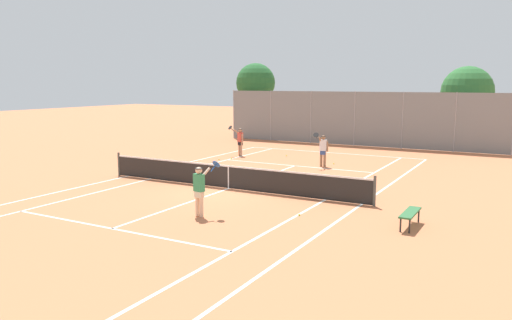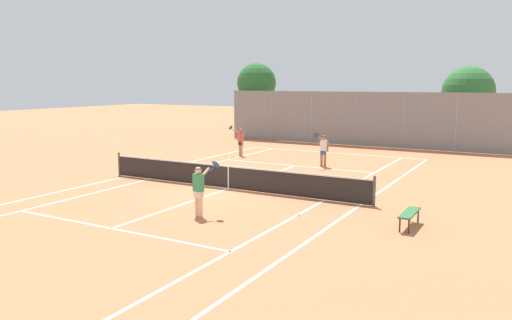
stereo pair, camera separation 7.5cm
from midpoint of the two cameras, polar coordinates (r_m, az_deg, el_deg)
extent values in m
plane|color=#C67047|center=(20.19, -3.05, -3.28)|extent=(120.00, 120.00, 0.00)
cube|color=silver|center=(30.75, 8.89, 0.81)|extent=(11.00, 0.10, 0.01)
cube|color=silver|center=(23.54, -14.44, -1.80)|extent=(0.10, 23.80, 0.01)
cube|color=silver|center=(17.93, 12.03, -5.01)|extent=(0.10, 23.80, 0.01)
cube|color=silver|center=(22.63, -11.93, -2.14)|extent=(0.10, 23.80, 0.01)
cube|color=silver|center=(18.36, 7.94, -4.57)|extent=(0.10, 23.80, 0.01)
cube|color=silver|center=(15.34, -16.06, -7.53)|extent=(8.26, 0.10, 0.01)
cube|color=silver|center=(25.73, 4.59, -0.66)|extent=(8.26, 0.10, 0.01)
cube|color=silver|center=(20.19, -3.05, -3.27)|extent=(0.10, 12.80, 0.01)
cylinder|color=#474C47|center=(23.77, -15.28, -0.44)|extent=(0.10, 0.10, 1.07)
cylinder|color=#474C47|center=(17.69, 13.48, -3.48)|extent=(0.10, 0.10, 1.07)
cube|color=black|center=(20.10, -3.06, -1.99)|extent=(11.90, 0.02, 0.89)
cube|color=white|center=(20.02, -3.07, -0.71)|extent=(11.90, 0.03, 0.06)
cube|color=white|center=(20.10, -3.06, -2.04)|extent=(0.05, 0.03, 0.89)
cylinder|color=beige|center=(16.12, -6.65, -4.94)|extent=(0.13, 0.13, 0.82)
cylinder|color=beige|center=(15.99, -6.21, -5.05)|extent=(0.13, 0.13, 0.82)
cube|color=beige|center=(15.98, -6.45, -3.84)|extent=(0.31, 0.23, 0.24)
cube|color=#338C59|center=(15.91, -6.47, -2.58)|extent=(0.37, 0.26, 0.56)
sphere|color=beige|center=(15.84, -6.49, -1.20)|extent=(0.22, 0.22, 0.22)
cylinder|color=black|center=(15.82, -6.50, -0.96)|extent=(0.23, 0.23, 0.02)
cylinder|color=beige|center=(16.08, -7.00, -2.69)|extent=(0.08, 0.08, 0.52)
cylinder|color=beige|center=(15.85, -5.80, -1.54)|extent=(0.17, 0.46, 0.35)
cylinder|color=#1E4C99|center=(15.91, -4.81, -0.90)|extent=(0.08, 0.25, 0.22)
cylinder|color=#1E4C99|center=(15.98, -4.50, -0.46)|extent=(0.31, 0.25, 0.23)
cylinder|color=tan|center=(29.09, -1.59, 1.27)|extent=(0.13, 0.13, 0.82)
cylinder|color=tan|center=(29.25, -1.77, 1.31)|extent=(0.13, 0.13, 0.82)
cube|color=black|center=(29.13, -1.68, 1.94)|extent=(0.33, 0.29, 0.24)
cube|color=#D84C3F|center=(29.09, -1.69, 2.64)|extent=(0.39, 0.34, 0.56)
sphere|color=tan|center=(29.05, -1.69, 3.41)|extent=(0.22, 0.22, 0.22)
cylinder|color=black|center=(29.04, -1.69, 3.53)|extent=(0.23, 0.23, 0.02)
cylinder|color=tan|center=(28.91, -1.46, 2.48)|extent=(0.08, 0.08, 0.52)
cylinder|color=tan|center=(29.10, -2.06, 3.21)|extent=(0.29, 0.44, 0.35)
cylinder|color=black|center=(29.07, -2.63, 3.52)|extent=(0.15, 0.24, 0.22)
cylinder|color=black|center=(29.00, -2.84, 3.73)|extent=(0.34, 0.31, 0.23)
cylinder|color=#936B4C|center=(25.57, 7.97, 0.14)|extent=(0.13, 0.13, 0.82)
cylinder|color=#936B4C|center=(25.60, 7.58, 0.16)|extent=(0.13, 0.13, 0.82)
cube|color=#334C8C|center=(25.54, 7.79, 0.89)|extent=(0.30, 0.22, 0.24)
cube|color=white|center=(25.49, 7.81, 1.69)|extent=(0.37, 0.25, 0.56)
sphere|color=#936B4C|center=(25.45, 7.83, 2.56)|extent=(0.22, 0.22, 0.22)
cylinder|color=black|center=(25.44, 7.83, 2.71)|extent=(0.23, 0.23, 0.02)
cylinder|color=#936B4C|center=(25.45, 8.29, 1.53)|extent=(0.08, 0.08, 0.52)
cylinder|color=#936B4C|center=(25.35, 7.46, 2.31)|extent=(0.15, 0.46, 0.35)
cylinder|color=black|center=(25.11, 7.05, 2.63)|extent=(0.07, 0.25, 0.22)
cylinder|color=black|center=(24.98, 6.99, 2.85)|extent=(0.31, 0.24, 0.23)
sphere|color=#D1DB33|center=(26.46, 9.00, -0.41)|extent=(0.07, 0.07, 0.07)
sphere|color=#D1DB33|center=(29.08, 3.63, 0.50)|extent=(0.07, 0.07, 0.07)
sphere|color=#D1DB33|center=(27.99, -2.71, 0.19)|extent=(0.07, 0.07, 0.07)
sphere|color=#D1DB33|center=(27.65, -4.13, 0.07)|extent=(0.07, 0.07, 0.07)
sphere|color=#D1DB33|center=(16.16, 5.03, -6.26)|extent=(0.07, 0.07, 0.07)
cube|color=#2D6638|center=(15.46, 17.28, -5.77)|extent=(0.36, 1.50, 0.05)
cylinder|color=#262626|center=(14.94, 16.24, -7.15)|extent=(0.05, 0.05, 0.41)
cylinder|color=#262626|center=(16.15, 17.29, -6.01)|extent=(0.05, 0.05, 0.41)
cylinder|color=#262626|center=(14.89, 17.20, -7.25)|extent=(0.05, 0.05, 0.41)
cylinder|color=#262626|center=(16.10, 18.17, -6.09)|extent=(0.05, 0.05, 0.41)
cylinder|color=gray|center=(38.43, -2.40, 5.23)|extent=(0.08, 0.08, 3.66)
cylinder|color=gray|center=(36.85, 1.84, 5.08)|extent=(0.08, 0.08, 3.66)
cylinder|color=gray|center=(35.50, 6.43, 4.89)|extent=(0.08, 0.08, 3.66)
cylinder|color=gray|center=(34.39, 11.34, 4.65)|extent=(0.08, 0.08, 3.66)
cylinder|color=gray|center=(33.54, 16.54, 4.36)|extent=(0.08, 0.08, 3.66)
cylinder|color=gray|center=(32.99, 21.96, 4.01)|extent=(0.08, 0.08, 3.66)
cube|color=slate|center=(34.39, 11.34, 4.65)|extent=(19.14, 0.02, 3.62)
cylinder|color=brown|center=(39.89, 0.11, 5.01)|extent=(0.28, 0.28, 3.15)
sphere|color=#26602D|center=(39.80, 0.11, 8.82)|extent=(3.08, 3.08, 3.08)
sphere|color=#26602D|center=(39.37, 0.39, 8.26)|extent=(1.72, 1.72, 1.72)
cylinder|color=brown|center=(36.35, 22.91, 3.39)|extent=(0.23, 0.23, 2.46)
sphere|color=#2D6B33|center=(36.23, 23.14, 7.19)|extent=(3.38, 3.38, 3.38)
sphere|color=#2D6B33|center=(36.30, 22.53, 6.56)|extent=(2.34, 2.34, 2.34)
camera|label=1|loc=(0.04, -89.90, 0.02)|focal=35.00mm
camera|label=2|loc=(0.04, 90.10, -0.02)|focal=35.00mm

